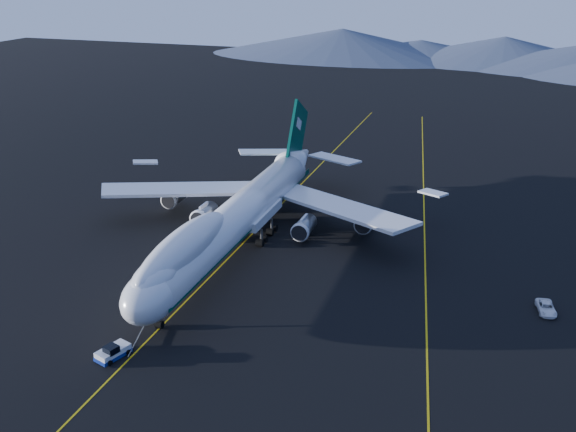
% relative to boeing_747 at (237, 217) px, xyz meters
% --- Properties ---
extents(ground, '(500.00, 500.00, 0.00)m').
position_rel_boeing_747_xyz_m(ground, '(-0.00, -0.03, -5.81)').
color(ground, black).
rests_on(ground, ground).
extents(taxiway_line_main, '(0.25, 220.00, 0.01)m').
position_rel_boeing_747_xyz_m(taxiway_line_main, '(-0.00, -0.03, -5.80)').
color(taxiway_line_main, '#C4A80B').
rests_on(taxiway_line_main, ground).
extents(taxiway_line_side, '(28.08, 198.09, 0.01)m').
position_rel_boeing_747_xyz_m(taxiway_line_side, '(30.00, 9.97, -5.80)').
color(taxiway_line_side, '#C4A80B').
rests_on(taxiway_line_side, ground).
extents(boeing_747, '(59.62, 72.43, 19.37)m').
position_rel_boeing_747_xyz_m(boeing_747, '(0.00, 0.00, 0.00)').
color(boeing_747, silver).
rests_on(boeing_747, ground).
extents(pushback_tug, '(3.45, 4.78, 1.88)m').
position_rel_boeing_747_xyz_m(pushback_tug, '(-2.07, -34.27, -5.22)').
color(pushback_tug, silver).
rests_on(pushback_tug, ground).
extents(service_van, '(3.00, 5.09, 1.33)m').
position_rel_boeing_747_xyz_m(service_van, '(48.62, -5.63, -5.15)').
color(service_van, white).
rests_on(service_van, ground).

